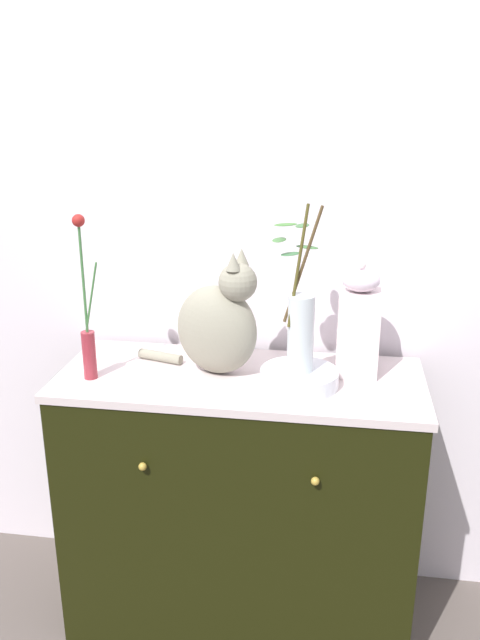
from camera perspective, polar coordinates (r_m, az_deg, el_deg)
name	(u,v)px	position (r m, az deg, el deg)	size (l,w,h in m)	color
ground_plane	(240,609)	(2.46, 0.00, -24.23)	(6.00, 6.00, 0.00)	#584E49
wall_back	(254,224)	(2.13, 1.25, 8.52)	(4.40, 0.08, 2.60)	silver
sideboard	(240,500)	(2.18, 0.00, -15.68)	(1.11, 0.48, 0.89)	black
cat_sitting	(219,324)	(1.94, -1.91, -0.35)	(0.42, 0.22, 0.39)	gray
vase_slim_green	(87,331)	(1.95, -13.36, -0.91)	(0.07, 0.04, 0.50)	maroon
bowl_porcelain	(299,378)	(1.90, 5.26, -5.13)	(0.23, 0.23, 0.05)	silver
vase_glass_clear	(300,326)	(1.84, 5.36, -0.55)	(0.14, 0.16, 0.48)	silver
jar_lidded_porcelain	(358,324)	(1.96, 10.44, -0.33)	(0.12, 0.12, 0.35)	silver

